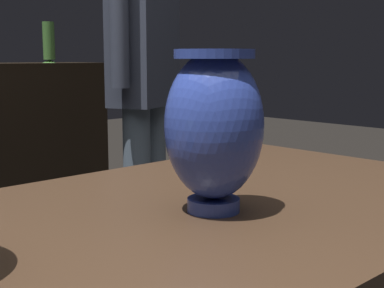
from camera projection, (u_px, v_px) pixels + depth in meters
The scene contains 3 objects.
vase_centerpiece at pixel (214, 125), 0.80m from camera, with size 0.14×0.14×0.23m.
shelf_vase_far_right at pixel (49, 43), 3.01m from camera, with size 0.08×0.08×0.22m.
visitor_near_right at pixel (144, 65), 2.25m from camera, with size 0.43×0.30×1.67m.
Camera 1 is at (-0.52, -0.58, 1.02)m, focal length 52.48 mm.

